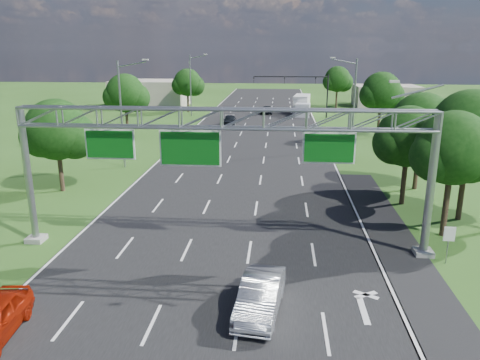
# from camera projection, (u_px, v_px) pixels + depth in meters

# --- Properties ---
(ground) EXTENTS (220.00, 220.00, 0.00)m
(ground) POSITION_uv_depth(u_px,v_px,m) (243.00, 170.00, 44.31)
(ground) COLOR #274715
(ground) RESTS_ON ground
(road) EXTENTS (18.00, 180.00, 0.02)m
(road) POSITION_uv_depth(u_px,v_px,m) (243.00, 170.00, 44.31)
(road) COLOR black
(road) RESTS_ON ground
(road_flare) EXTENTS (3.00, 30.00, 0.02)m
(road_flare) POSITION_uv_depth(u_px,v_px,m) (391.00, 240.00, 28.14)
(road_flare) COLOR black
(road_flare) RESTS_ON ground
(sign_gantry) EXTENTS (23.50, 1.00, 9.56)m
(sign_gantry) POSITION_uv_depth(u_px,v_px,m) (223.00, 130.00, 25.14)
(sign_gantry) COLOR gray
(sign_gantry) RESTS_ON ground
(regulatory_sign) EXTENTS (0.60, 0.08, 2.10)m
(regulatory_sign) POSITION_uv_depth(u_px,v_px,m) (449.00, 237.00, 24.66)
(regulatory_sign) COLOR gray
(regulatory_sign) RESTS_ON ground
(traffic_signal) EXTENTS (12.21, 0.24, 7.00)m
(traffic_signal) POSITION_uv_depth(u_px,v_px,m) (306.00, 86.00, 75.83)
(traffic_signal) COLOR black
(traffic_signal) RESTS_ON ground
(streetlight_l_near) EXTENTS (2.97, 0.22, 10.16)m
(streetlight_l_near) POSITION_uv_depth(u_px,v_px,m) (123.00, 109.00, 43.70)
(streetlight_l_near) COLOR gray
(streetlight_l_near) RESTS_ON ground
(streetlight_l_far) EXTENTS (2.97, 0.22, 10.16)m
(streetlight_l_far) POSITION_uv_depth(u_px,v_px,m) (192.00, 82.00, 77.25)
(streetlight_l_far) COLOR gray
(streetlight_l_far) RESTS_ON ground
(streetlight_r_mid) EXTENTS (2.97, 0.22, 10.16)m
(streetlight_r_mid) POSITION_uv_depth(u_px,v_px,m) (353.00, 100.00, 51.45)
(streetlight_r_mid) COLOR gray
(streetlight_r_mid) RESTS_ON ground
(tree_cluster_right) EXTENTS (9.91, 14.60, 8.68)m
(tree_cluster_right) POSITION_uv_depth(u_px,v_px,m) (451.00, 138.00, 31.29)
(tree_cluster_right) COLOR #2D2116
(tree_cluster_right) RESTS_ON ground
(tree_verge_la) EXTENTS (5.76, 4.80, 7.40)m
(tree_verge_la) POSITION_uv_depth(u_px,v_px,m) (58.00, 133.00, 36.51)
(tree_verge_la) COLOR #2D2116
(tree_verge_la) RESTS_ON ground
(tree_verge_lb) EXTENTS (5.76, 4.80, 8.06)m
(tree_verge_lb) POSITION_uv_depth(u_px,v_px,m) (126.00, 95.00, 58.54)
(tree_verge_lb) COLOR #2D2116
(tree_verge_lb) RESTS_ON ground
(tree_verge_lc) EXTENTS (5.76, 4.80, 7.62)m
(tree_verge_lc) POSITION_uv_depth(u_px,v_px,m) (188.00, 84.00, 82.37)
(tree_verge_lc) COLOR #2D2116
(tree_verge_lc) RESTS_ON ground
(tree_verge_rd) EXTENTS (5.76, 4.80, 8.28)m
(tree_verge_rd) POSITION_uv_depth(u_px,v_px,m) (382.00, 93.00, 58.75)
(tree_verge_rd) COLOR #2D2116
(tree_verge_rd) RESTS_ON ground
(tree_verge_re) EXTENTS (5.76, 4.80, 7.84)m
(tree_verge_re) POSITION_uv_depth(u_px,v_px,m) (338.00, 80.00, 87.78)
(tree_verge_re) COLOR #2D2116
(tree_verge_re) RESTS_ON ground
(building_left) EXTENTS (14.00, 10.00, 5.00)m
(building_left) POSITION_uv_depth(u_px,v_px,m) (150.00, 93.00, 91.42)
(building_left) COLOR #A39888
(building_left) RESTS_ON ground
(building_right) EXTENTS (12.00, 9.00, 4.00)m
(building_right) POSITION_uv_depth(u_px,v_px,m) (386.00, 96.00, 91.65)
(building_right) COLOR #A39888
(building_right) RESTS_ON ground
(silver_sedan) EXTENTS (2.25, 4.94, 1.57)m
(silver_sedan) POSITION_uv_depth(u_px,v_px,m) (260.00, 296.00, 20.29)
(silver_sedan) COLOR #9DA2A8
(silver_sedan) RESTS_ON ground
(car_queue_a) EXTENTS (2.20, 4.45, 1.24)m
(car_queue_a) POSITION_uv_depth(u_px,v_px,m) (230.00, 121.00, 69.92)
(car_queue_a) COLOR silver
(car_queue_a) RESTS_ON ground
(car_queue_b) EXTENTS (2.12, 4.51, 1.25)m
(car_queue_b) POSITION_uv_depth(u_px,v_px,m) (267.00, 110.00, 81.57)
(car_queue_b) COLOR black
(car_queue_b) RESTS_ON ground
(car_queue_c) EXTENTS (1.94, 4.47, 1.50)m
(car_queue_c) POSITION_uv_depth(u_px,v_px,m) (230.00, 120.00, 69.45)
(car_queue_c) COLOR black
(car_queue_c) RESTS_ON ground
(box_truck) EXTENTS (3.24, 8.70, 3.19)m
(box_truck) POSITION_uv_depth(u_px,v_px,m) (302.00, 105.00, 80.64)
(box_truck) COLOR silver
(box_truck) RESTS_ON ground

